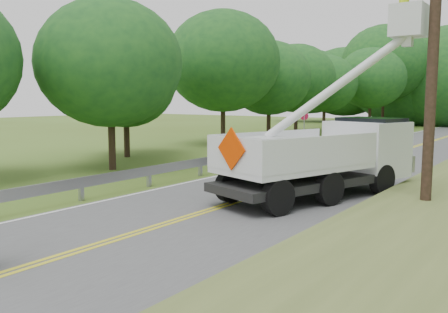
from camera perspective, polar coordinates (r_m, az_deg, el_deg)
The scene contains 8 objects.
ground at distance 10.27m, azimuth -20.41°, elevation -11.67°, with size 140.00×140.00×0.00m, color #445A1C.
road at distance 21.23m, azimuth 12.73°, elevation -1.88°, with size 7.20×96.00×0.03m.
guardrail at distance 23.78m, azimuth 4.69°, elevation 0.52°, with size 0.18×48.00×0.77m.
treeline_left at distance 41.90m, azimuth 10.11°, elevation 10.17°, with size 10.26×56.03×11.61m.
bucket_truck at distance 16.26m, azimuth 13.88°, elevation 1.05°, with size 5.24×7.59×7.02m.
suv_silver at distance 22.92m, azimuth 9.84°, elevation 0.71°, with size 2.45×5.30×1.47m, color #B4B7BB.
suv_darkgrey at distance 32.33m, azimuth 16.84°, elevation 2.28°, with size 2.03×4.99×1.45m, color #36373D.
stop_sign_permanent at distance 28.80m, azimuth 9.54°, elevation 3.66°, with size 0.46×0.28×2.43m.
Camera 1 is at (8.17, -5.34, 3.20)m, focal length 38.27 mm.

